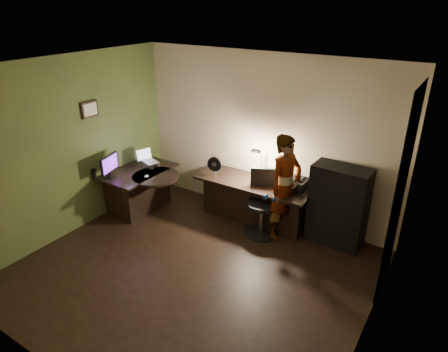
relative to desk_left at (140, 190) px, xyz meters
The scene contains 27 objects.
floor 2.10m from the desk_left, 27.87° to the right, with size 4.50×4.00×0.01m, color black.
ceiling 3.12m from the desk_left, 27.87° to the right, with size 4.50×4.00×0.01m, color silver.
wall_back 2.32m from the desk_left, 29.66° to the left, with size 4.50×0.01×2.70m, color tan.
wall_front 3.62m from the desk_left, 58.43° to the right, with size 4.50×0.01×2.70m, color tan.
wall_left 1.45m from the desk_left, 113.99° to the right, with size 0.01×4.00×2.70m, color tan.
wall_right 4.31m from the desk_left, 13.31° to the right, with size 0.01×4.00×2.70m, color tan.
green_wall_overlay 1.44m from the desk_left, 113.25° to the right, with size 0.00×4.00×2.70m, color #475929.
arched_doorway 4.18m from the desk_left, ahead, with size 0.01×0.90×2.60m, color black.
french_door 4.39m from the desk_left, 20.46° to the right, with size 0.02×0.92×2.10m, color white.
framed_picture 1.62m from the desk_left, 127.45° to the right, with size 0.04×0.30×0.25m, color black.
desk_left is the anchor object (origin of this frame).
desk_right 1.98m from the desk_left, 19.60° to the left, with size 1.92×0.67×0.72m, color black.
cabinet 3.32m from the desk_left, 14.26° to the left, with size 0.82×0.41×1.23m, color black.
laptop_stand 0.47m from the desk_left, 79.23° to the left, with size 0.23×0.19×0.10m, color silver.
laptop 0.60m from the desk_left, 79.23° to the left, with size 0.30×0.28×0.20m, color silver.
monitor 0.70m from the desk_left, 112.78° to the right, with size 0.09×0.44×0.29m, color black.
mouse 0.47m from the desk_left, 20.64° to the right, with size 0.05×0.08×0.03m, color silver.
phone 0.36m from the desk_left, 33.49° to the right, with size 0.07×0.14×0.01m, color black.
pen 0.53m from the desk_left, 11.68° to the left, with size 0.01×0.13×0.01m, color black.
speaker 0.85m from the desk_left, 120.51° to the right, with size 0.07×0.07×0.18m, color black.
notepad 0.62m from the desk_left, 23.22° to the right, with size 0.13×0.19×0.01m, color silver.
desk_fan 1.44m from the desk_left, 21.78° to the left, with size 0.24×0.13×0.37m, color black.
headphones 2.40m from the desk_left, ahead, with size 0.19×0.08×0.09m, color navy.
printer 2.65m from the desk_left, 18.71° to the left, with size 0.41×0.32×0.18m, color black.
desk_lamp 2.18m from the desk_left, 24.57° to the left, with size 0.14×0.27×0.60m, color black.
office_chair 2.20m from the desk_left, 10.98° to the left, with size 0.57×0.57×1.02m, color black.
person 2.57m from the desk_left, 12.25° to the left, with size 0.59×0.39×1.65m, color #D8A88C.
Camera 1 is at (2.75, -3.49, 3.43)m, focal length 32.00 mm.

